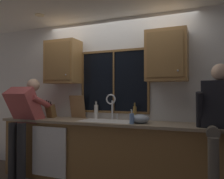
# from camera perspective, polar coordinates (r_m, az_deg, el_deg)

# --- Properties ---
(back_wall) EXTENTS (5.89, 0.12, 2.55)m
(back_wall) POSITION_cam_1_polar(r_m,az_deg,el_deg) (3.78, 1.43, -1.82)
(back_wall) COLOR silver
(back_wall) RESTS_ON floor
(ceiling_downlight_left) EXTENTS (0.14, 0.14, 0.01)m
(ceiling_downlight_left) POSITION_cam_1_polar(r_m,az_deg,el_deg) (3.93, -17.39, 17.05)
(ceiling_downlight_left) COLOR #FFEAB2
(window_glass) EXTENTS (1.10, 0.02, 0.95)m
(window_glass) POSITION_cam_1_polar(r_m,az_deg,el_deg) (3.74, 0.48, 2.01)
(window_glass) COLOR black
(window_frame_top) EXTENTS (1.17, 0.02, 0.04)m
(window_frame_top) POSITION_cam_1_polar(r_m,az_deg,el_deg) (3.79, 0.42, 9.48)
(window_frame_top) COLOR brown
(window_frame_bottom) EXTENTS (1.17, 0.02, 0.04)m
(window_frame_bottom) POSITION_cam_1_polar(r_m,az_deg,el_deg) (3.73, 0.42, -5.55)
(window_frame_bottom) COLOR brown
(window_frame_left) EXTENTS (0.03, 0.02, 0.95)m
(window_frame_left) POSITION_cam_1_polar(r_m,az_deg,el_deg) (3.97, -7.20, 1.83)
(window_frame_left) COLOR brown
(window_frame_right) EXTENTS (0.03, 0.02, 0.95)m
(window_frame_right) POSITION_cam_1_polar(r_m,az_deg,el_deg) (3.56, 8.94, 2.18)
(window_frame_right) COLOR brown
(window_mullion_center) EXTENTS (0.02, 0.02, 0.95)m
(window_mullion_center) POSITION_cam_1_polar(r_m,az_deg,el_deg) (3.73, 0.41, 2.02)
(window_mullion_center) COLOR brown
(lower_cabinet_run) EXTENTS (3.49, 0.58, 0.88)m
(lower_cabinet_run) POSITION_cam_1_polar(r_m,az_deg,el_deg) (3.57, -0.63, -15.42)
(lower_cabinet_run) COLOR olive
(lower_cabinet_run) RESTS_ON floor
(countertop) EXTENTS (3.55, 0.62, 0.04)m
(countertop) POSITION_cam_1_polar(r_m,az_deg,el_deg) (3.46, -0.76, -8.10)
(countertop) COLOR gray
(countertop) RESTS_ON lower_cabinet_run
(dishwasher_front) EXTENTS (0.60, 0.02, 0.74)m
(dishwasher_front) POSITION_cam_1_polar(r_m,az_deg,el_deg) (3.71, -15.29, -14.53)
(dishwasher_front) COLOR white
(upper_cabinet_left) EXTENTS (0.57, 0.36, 0.72)m
(upper_cabinet_left) POSITION_cam_1_polar(r_m,az_deg,el_deg) (4.03, -11.97, 6.58)
(upper_cabinet_left) COLOR #9E703D
(upper_cabinet_right) EXTENTS (0.57, 0.36, 0.72)m
(upper_cabinet_right) POSITION_cam_1_polar(r_m,az_deg,el_deg) (3.39, 13.29, 8.06)
(upper_cabinet_right) COLOR #9E703D
(sink) EXTENTS (0.80, 0.46, 0.21)m
(sink) POSITION_cam_1_polar(r_m,az_deg,el_deg) (3.50, -1.32, -9.32)
(sink) COLOR silver
(sink) RESTS_ON lower_cabinet_run
(faucet) EXTENTS (0.18, 0.09, 0.40)m
(faucet) POSITION_cam_1_polar(r_m,az_deg,el_deg) (3.63, -0.07, -3.45)
(faucet) COLOR silver
(faucet) RESTS_ON countertop
(person_standing) EXTENTS (0.53, 0.68, 1.58)m
(person_standing) POSITION_cam_1_polar(r_m,az_deg,el_deg) (3.92, -20.86, -6.24)
(person_standing) COLOR #262628
(person_standing) RESTS_ON floor
(person_sitting_on_counter) EXTENTS (0.54, 0.63, 1.26)m
(person_sitting_on_counter) POSITION_cam_1_polar(r_m,az_deg,el_deg) (2.92, 25.24, -5.29)
(person_sitting_on_counter) COLOR #595147
(person_sitting_on_counter) RESTS_ON countertop
(knife_block) EXTENTS (0.12, 0.18, 0.32)m
(knife_block) POSITION_cam_1_polar(r_m,az_deg,el_deg) (4.06, -14.81, -5.21)
(knife_block) COLOR brown
(knife_block) RESTS_ON countertop
(cutting_board) EXTENTS (0.27, 0.10, 0.38)m
(cutting_board) POSITION_cam_1_polar(r_m,az_deg,el_deg) (3.94, -8.49, -4.22)
(cutting_board) COLOR #997047
(cutting_board) RESTS_ON countertop
(mixing_bowl) EXTENTS (0.26, 0.26, 0.13)m
(mixing_bowl) POSITION_cam_1_polar(r_m,az_deg,el_deg) (3.24, 6.91, -7.18)
(mixing_bowl) COLOR #8C99A8
(mixing_bowl) RESTS_ON countertop
(soap_dispenser) EXTENTS (0.06, 0.07, 0.20)m
(soap_dispenser) POSITION_cam_1_polar(r_m,az_deg,el_deg) (3.14, 4.87, -7.07)
(soap_dispenser) COLOR #668CCC
(soap_dispenser) RESTS_ON countertop
(bottle_green_glass) EXTENTS (0.05, 0.05, 0.28)m
(bottle_green_glass) POSITION_cam_1_polar(r_m,az_deg,el_deg) (3.50, 5.63, -5.78)
(bottle_green_glass) COLOR olive
(bottle_green_glass) RESTS_ON countertop
(bottle_tall_clear) EXTENTS (0.07, 0.07, 0.29)m
(bottle_tall_clear) POSITION_cam_1_polar(r_m,az_deg,el_deg) (3.81, -3.93, -5.34)
(bottle_tall_clear) COLOR silver
(bottle_tall_clear) RESTS_ON countertop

